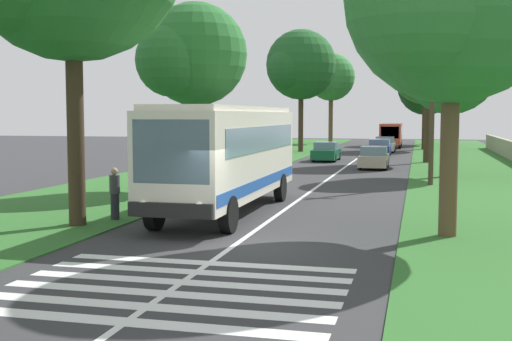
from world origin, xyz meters
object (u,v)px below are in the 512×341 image
at_px(roadside_tree_right_3, 449,70).
at_px(pedestrian, 115,193).
at_px(trailing_car_1, 326,152).
at_px(roadside_tree_left_2, 330,78).
at_px(roadside_tree_right_2, 447,0).
at_px(trailing_car_0, 374,158).
at_px(roadside_tree_right_1, 426,51).
at_px(trailing_car_3, 385,145).
at_px(roadside_tree_left_0, 300,66).
at_px(coach_bus, 228,152).
at_px(roadside_tree_right_4, 424,71).
at_px(roadside_tree_right_0, 425,88).
at_px(roadside_tree_left_1, 193,58).
at_px(trailing_minibus_0, 391,133).
at_px(utility_pole, 432,106).
at_px(trailing_car_2, 380,148).

height_order(roadside_tree_right_3, pedestrian, roadside_tree_right_3).
distance_m(trailing_car_1, roadside_tree_left_2, 31.31).
bearing_deg(roadside_tree_right_2, trailing_car_0, 8.22).
bearing_deg(roadside_tree_right_1, trailing_car_3, 13.87).
bearing_deg(trailing_car_3, roadside_tree_left_0, 104.08).
xyz_separation_m(coach_bus, trailing_car_1, (26.96, 0.22, -1.48)).
bearing_deg(roadside_tree_left_2, roadside_tree_left_0, 179.16).
relative_size(trailing_car_1, roadside_tree_right_3, 0.50).
bearing_deg(pedestrian, roadside_tree_right_4, -11.76).
distance_m(roadside_tree_right_0, roadside_tree_right_3, 40.76).
xyz_separation_m(roadside_tree_left_2, roadside_tree_right_0, (-0.58, -11.12, -1.27)).
xyz_separation_m(roadside_tree_right_0, roadside_tree_right_3, (-40.75, -0.89, -0.63)).
height_order(roadside_tree_left_2, roadside_tree_right_2, roadside_tree_left_2).
distance_m(trailing_car_1, pedestrian, 29.68).
height_order(roadside_tree_left_0, roadside_tree_left_2, roadside_tree_left_0).
bearing_deg(pedestrian, trailing_car_1, -5.56).
bearing_deg(roadside_tree_left_2, roadside_tree_right_0, -93.00).
bearing_deg(coach_bus, roadside_tree_left_2, 3.99).
bearing_deg(roadside_tree_right_4, roadside_tree_left_1, 165.13).
bearing_deg(roadside_tree_right_0, trailing_car_3, 167.43).
distance_m(trailing_minibus_0, utility_pole, 37.10).
distance_m(trailing_car_0, roadside_tree_left_1, 17.00).
bearing_deg(roadside_tree_right_2, trailing_car_3, 4.89).
bearing_deg(roadside_tree_right_3, utility_pole, 169.31).
bearing_deg(roadside_tree_right_4, coach_bus, 171.37).
bearing_deg(utility_pole, roadside_tree_left_0, 22.54).
bearing_deg(roadside_tree_left_1, trailing_car_1, -8.93).
bearing_deg(trailing_minibus_0, trailing_car_2, 178.50).
bearing_deg(trailing_car_1, utility_pole, -155.58).
height_order(trailing_car_2, trailing_car_3, same).
distance_m(roadside_tree_right_1, roadside_tree_right_2, 29.54).
bearing_deg(roadside_tree_right_3, coach_bus, 153.22).
height_order(trailing_car_1, roadside_tree_right_0, roadside_tree_right_0).
relative_size(roadside_tree_left_0, roadside_tree_right_1, 1.03).
relative_size(roadside_tree_left_1, roadside_tree_left_2, 0.78).
height_order(trailing_car_2, roadside_tree_left_1, roadside_tree_left_1).
bearing_deg(roadside_tree_right_1, coach_bus, 165.52).
bearing_deg(roadside_tree_left_2, roadside_tree_right_4, -138.12).
relative_size(trailing_car_3, pedestrian, 2.54).
height_order(roadside_tree_right_1, roadside_tree_right_4, roadside_tree_right_4).
xyz_separation_m(trailing_car_2, roadside_tree_left_1, (-27.45, 6.78, 5.33)).
bearing_deg(roadside_tree_left_1, roadside_tree_right_3, -50.17).
bearing_deg(roadside_tree_left_2, roadside_tree_right_3, -163.80).
height_order(utility_pole, pedestrian, utility_pole).
xyz_separation_m(roadside_tree_left_1, roadside_tree_left_2, (50.90, 0.53, 1.78)).
bearing_deg(roadside_tree_right_4, roadside_tree_right_2, -179.64).
bearing_deg(roadside_tree_right_1, roadside_tree_left_1, 152.94).
distance_m(coach_bus, roadside_tree_right_4, 45.98).
xyz_separation_m(coach_bus, trailing_car_3, (40.16, -3.45, -1.48)).
distance_m(roadside_tree_right_1, pedestrian, 31.49).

